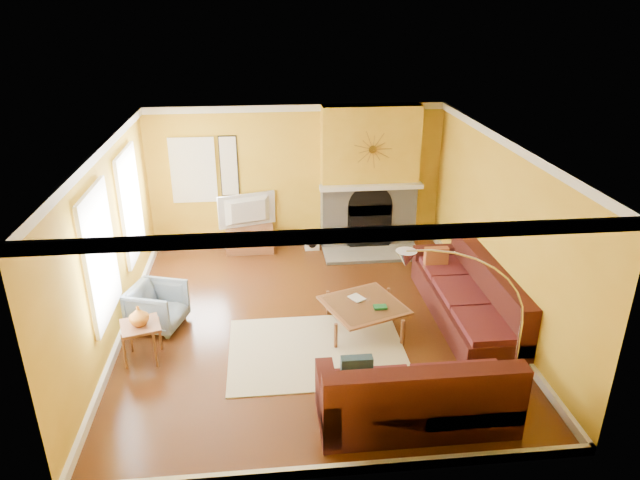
{
  "coord_description": "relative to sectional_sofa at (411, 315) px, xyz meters",
  "views": [
    {
      "loc": [
        -0.63,
        -7.33,
        4.49
      ],
      "look_at": [
        0.17,
        0.4,
        1.15
      ],
      "focal_mm": 32.0,
      "sensor_mm": 36.0,
      "label": 1
    }
  ],
  "objects": [
    {
      "name": "wall_front",
      "position": [
        -1.32,
        -2.3,
        0.9
      ],
      "size": [
        5.5,
        0.02,
        2.7
      ],
      "primitive_type": "cube",
      "color": "gold",
      "rests_on": "ground"
    },
    {
      "name": "mantel",
      "position": [
        0.03,
        3.27,
        0.8
      ],
      "size": [
        1.92,
        0.22,
        0.08
      ],
      "primitive_type": "cube",
      "color": "white",
      "rests_on": "fireplace"
    },
    {
      "name": "floor",
      "position": [
        -1.32,
        0.71,
        -0.46
      ],
      "size": [
        5.5,
        6.0,
        0.02
      ],
      "primitive_type": "cube",
      "color": "#5E2F13",
      "rests_on": "ground"
    },
    {
      "name": "wall_back",
      "position": [
        -1.32,
        3.72,
        0.9
      ],
      "size": [
        5.5,
        0.02,
        2.7
      ],
      "primitive_type": "cube",
      "color": "gold",
      "rests_on": "ground"
    },
    {
      "name": "window_back",
      "position": [
        -3.22,
        3.67,
        1.1
      ],
      "size": [
        0.82,
        0.06,
        1.22
      ],
      "primitive_type": "cube",
      "color": "white",
      "rests_on": "wall_back"
    },
    {
      "name": "arc_lamp",
      "position": [
        0.11,
        -1.69,
        0.65
      ],
      "size": [
        1.39,
        0.36,
        2.2
      ],
      "primitive_type": null,
      "color": "silver",
      "rests_on": "floor"
    },
    {
      "name": "coffee_table",
      "position": [
        -0.58,
        0.46,
        -0.25
      ],
      "size": [
        1.33,
        1.33,
        0.41
      ],
      "primitive_type": null,
      "rotation": [
        0.0,
        0.0,
        0.35
      ],
      "color": "white",
      "rests_on": "floor"
    },
    {
      "name": "wall_art",
      "position": [
        -2.57,
        3.68,
        1.15
      ],
      "size": [
        0.34,
        0.04,
        1.14
      ],
      "primitive_type": "cube",
      "color": "white",
      "rests_on": "wall_back"
    },
    {
      "name": "media_console",
      "position": [
        -2.24,
        3.39,
        -0.21
      ],
      "size": [
        0.89,
        0.4,
        0.49
      ],
      "primitive_type": "cube",
      "color": "brown",
      "rests_on": "floor"
    },
    {
      "name": "crown_molding",
      "position": [
        -1.32,
        0.71,
        2.19
      ],
      "size": [
        5.5,
        6.0,
        0.12
      ],
      "primitive_type": null,
      "color": "white",
      "rests_on": "ceiling"
    },
    {
      "name": "rug",
      "position": [
        -1.31,
        -0.06,
        -0.44
      ],
      "size": [
        2.4,
        1.8,
        0.02
      ],
      "primitive_type": "cube",
      "color": "beige",
      "rests_on": "floor"
    },
    {
      "name": "wall_right",
      "position": [
        1.44,
        0.71,
        0.9
      ],
      "size": [
        0.02,
        6.0,
        2.7
      ],
      "primitive_type": "cube",
      "color": "gold",
      "rests_on": "ground"
    },
    {
      "name": "window_left_far",
      "position": [
        -4.04,
        0.11,
        1.05
      ],
      "size": [
        0.06,
        1.22,
        1.72
      ],
      "primitive_type": "cube",
      "color": "white",
      "rests_on": "wall_left"
    },
    {
      "name": "armchair",
      "position": [
        -3.55,
        0.81,
        -0.12
      ],
      "size": [
        0.91,
        0.9,
        0.66
      ],
      "primitive_type": "imported",
      "rotation": [
        0.0,
        0.0,
        1.26
      ],
      "color": "gray",
      "rests_on": "floor"
    },
    {
      "name": "tv",
      "position": [
        -2.24,
        3.39,
        0.35
      ],
      "size": [
        1.09,
        0.46,
        0.63
      ],
      "primitive_type": "imported",
      "rotation": [
        0.0,
        0.0,
        3.44
      ],
      "color": "black",
      "rests_on": "media_console"
    },
    {
      "name": "ceiling",
      "position": [
        -1.32,
        0.71,
        2.26
      ],
      "size": [
        5.5,
        6.0,
        0.02
      ],
      "primitive_type": "cube",
      "color": "white",
      "rests_on": "ground"
    },
    {
      "name": "sectional_sofa",
      "position": [
        0.0,
        0.0,
        0.0
      ],
      "size": [
        2.87,
        3.98,
        0.9
      ],
      "primitive_type": null,
      "color": "#441815",
      "rests_on": "floor"
    },
    {
      "name": "fireplace",
      "position": [
        0.03,
        3.51,
        0.9
      ],
      "size": [
        1.8,
        0.4,
        2.7
      ],
      "primitive_type": null,
      "color": "#999691",
      "rests_on": "floor"
    },
    {
      "name": "book",
      "position": [
        -0.73,
        0.56,
        -0.03
      ],
      "size": [
        0.27,
        0.29,
        0.02
      ],
      "primitive_type": "imported",
      "rotation": [
        0.0,
        0.0,
        0.53
      ],
      "color": "white",
      "rests_on": "coffee_table"
    },
    {
      "name": "hearth",
      "position": [
        0.03,
        2.96,
        -0.42
      ],
      "size": [
        1.8,
        0.7,
        0.06
      ],
      "primitive_type": "cube",
      "color": "#999691",
      "rests_on": "floor"
    },
    {
      "name": "vase",
      "position": [
        -3.63,
        -0.0,
        0.22
      ],
      "size": [
        0.3,
        0.3,
        0.27
      ],
      "primitive_type": "imported",
      "rotation": [
        0.0,
        0.0,
        -0.19
      ],
      "color": "orange",
      "rests_on": "side_table"
    },
    {
      "name": "subwoofer",
      "position": [
        -1.07,
        3.42,
        -0.31
      ],
      "size": [
        0.28,
        0.28,
        0.28
      ],
      "primitive_type": "cube",
      "color": "white",
      "rests_on": "floor"
    },
    {
      "name": "side_table",
      "position": [
        -3.63,
        -0.0,
        -0.18
      ],
      "size": [
        0.6,
        0.6,
        0.54
      ],
      "primitive_type": null,
      "rotation": [
        0.0,
        0.0,
        0.29
      ],
      "color": "brown",
      "rests_on": "floor"
    },
    {
      "name": "window_left_near",
      "position": [
        -4.04,
        2.01,
        1.05
      ],
      "size": [
        0.06,
        1.22,
        1.72
      ],
      "primitive_type": "cube",
      "color": "white",
      "rests_on": "wall_left"
    },
    {
      "name": "sunburst",
      "position": [
        0.03,
        3.28,
        1.5
      ],
      "size": [
        0.7,
        0.04,
        0.7
      ],
      "primitive_type": null,
      "color": "olive",
      "rests_on": "fireplace"
    },
    {
      "name": "wall_left",
      "position": [
        -4.08,
        0.71,
        0.9
      ],
      "size": [
        0.02,
        6.0,
        2.7
      ],
      "primitive_type": "cube",
      "color": "gold",
      "rests_on": "ground"
    },
    {
      "name": "baseboard",
      "position": [
        -1.32,
        0.71,
        -0.39
      ],
      "size": [
        5.5,
        6.0,
        0.12
      ],
      "primitive_type": null,
      "color": "white",
      "rests_on": "floor"
    }
  ]
}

